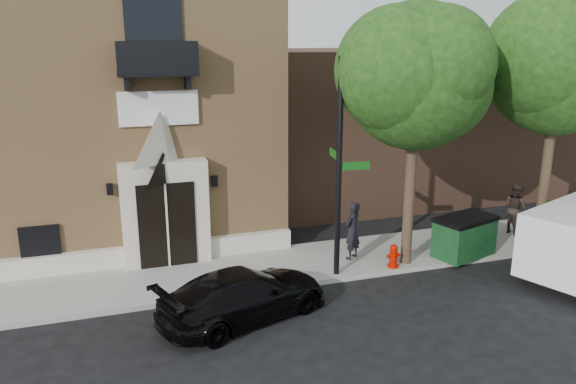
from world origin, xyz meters
name	(u,v)px	position (x,y,z in m)	size (l,w,h in m)	color
ground	(218,300)	(0.00, 0.00, 0.00)	(120.00, 120.00, 0.00)	black
sidewalk	(241,272)	(1.00, 1.50, 0.07)	(42.00, 3.00, 0.15)	gray
church	(90,102)	(-2.99, 7.95, 4.63)	(12.20, 11.01, 9.30)	tan
neighbour_building	(431,119)	(12.00, 9.00, 3.20)	(18.00, 8.00, 6.40)	brown
street_tree_left	(419,75)	(6.03, 0.35, 5.87)	(4.97, 4.38, 7.77)	#38281C
street_tree_mid	(563,61)	(11.03, 0.35, 6.20)	(5.21, 4.64, 8.25)	#38281C
black_sedan	(244,295)	(0.45, -1.23, 0.65)	(1.83, 4.50, 1.31)	black
street_sign	(339,169)	(3.65, 0.34, 3.31)	(0.99, 1.03, 6.27)	black
fire_hydrant	(393,256)	(5.45, 0.24, 0.51)	(0.42, 0.33, 0.73)	#AB0D00
dumpster	(464,236)	(8.05, 0.41, 0.80)	(2.20, 1.63, 1.28)	#0E3418
planter	(193,249)	(-0.24, 2.69, 0.50)	(0.63, 0.54, 0.70)	#496829
pedestrian_near	(352,231)	(4.55, 1.28, 1.07)	(0.67, 0.44, 1.83)	black
pedestrian_far	(516,208)	(11.02, 1.65, 1.07)	(0.90, 0.70, 1.84)	#302420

